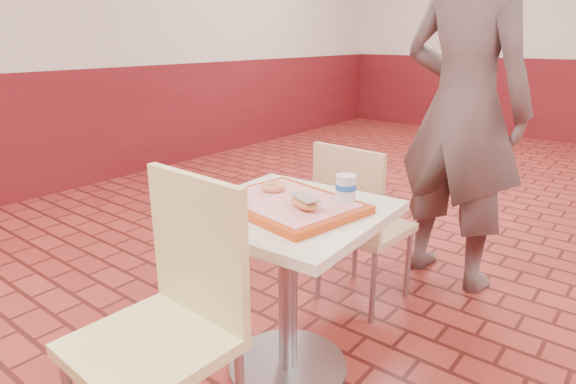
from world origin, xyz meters
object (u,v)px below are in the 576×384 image
Objects in this scene: serving_tray at (288,204)px; paper_cup at (346,188)px; long_john_donut at (304,202)px; main_table at (288,265)px; ring_donut at (273,187)px; chair_main_back at (358,218)px; customer at (463,109)px; chair_main_front at (171,312)px.

paper_cup is (0.16, 0.13, 0.06)m from serving_tray.
paper_cup reaches higher than long_john_donut.
serving_tray reaches higher than main_table.
ring_donut is at bearing 158.69° from long_john_donut.
customer is at bearing -109.09° from chair_main_back.
ring_donut is 0.29m from paper_cup.
paper_cup is at bearing 15.48° from ring_donut.
chair_main_back is at bearing 114.65° from paper_cup.
ring_donut is 0.98× the size of paper_cup.
customer reaches higher than ring_donut.
chair_main_front reaches higher than ring_donut.
long_john_donut is (-0.09, -1.20, -0.19)m from customer.
chair_main_back reaches higher than long_john_donut.
customer is 1.06m from paper_cup.
main_table is at bearing 161.84° from long_john_donut.
long_john_donut is at bearing 94.19° from customer.
chair_main_front reaches higher than long_john_donut.
chair_main_back is 0.62m from ring_donut.
chair_main_front is 1.84× the size of serving_tray.
main_table is at bearing 88.69° from chair_main_front.
ring_donut is (-0.29, -1.12, -0.19)m from customer.
main_table is 7.61× the size of ring_donut.
long_john_donut is (0.09, -0.03, 0.27)m from main_table.
main_table is 0.51m from chair_main_front.
chair_main_front is at bearing -93.53° from main_table.
paper_cup is at bearing 38.37° from main_table.
long_john_donut reaches higher than ring_donut.
serving_tray is at bearing 88.69° from chair_main_front.
chair_main_back is (-0.03, 1.11, -0.05)m from chair_main_front.
main_table is 4.56× the size of long_john_donut.
paper_cup is (0.19, 0.64, 0.26)m from chair_main_front.
paper_cup is (0.07, 0.16, 0.03)m from long_john_donut.
main_table is at bearing 26.57° from serving_tray.
serving_tray is 0.13m from ring_donut.
chair_main_front reaches higher than serving_tray.
customer is 20.50× the size of ring_donut.
serving_tray is at bearing -141.63° from paper_cup.
ring_donut reaches higher than serving_tray.
paper_cup is (0.16, 0.13, 0.30)m from main_table.
ring_donut is (-0.11, 0.05, 0.03)m from serving_tray.
chair_main_back reaches higher than ring_donut.
customer is 20.07× the size of paper_cup.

